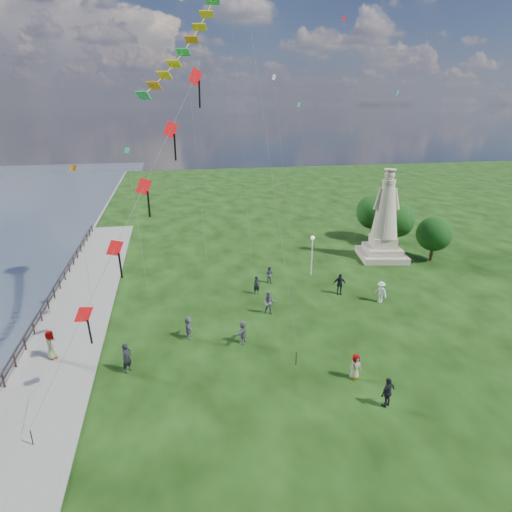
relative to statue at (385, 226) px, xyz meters
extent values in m
cube|color=slate|center=(-31.37, -10.05, -3.69)|extent=(0.30, 160.00, 0.60)
cube|color=slate|center=(-28.87, -12.05, -3.44)|extent=(5.00, 60.00, 0.10)
cylinder|color=black|center=(-31.17, -16.05, -2.99)|extent=(0.11, 0.11, 1.00)
cylinder|color=black|center=(-31.17, -14.05, -2.99)|extent=(0.11, 0.11, 1.00)
cylinder|color=black|center=(-31.17, -12.05, -2.99)|extent=(0.11, 0.11, 1.00)
cylinder|color=black|center=(-31.17, -10.05, -2.99)|extent=(0.11, 0.11, 1.00)
cylinder|color=black|center=(-31.17, -8.05, -2.99)|extent=(0.11, 0.11, 1.00)
cylinder|color=black|center=(-31.17, -6.05, -2.99)|extent=(0.11, 0.11, 1.00)
cylinder|color=black|center=(-31.17, -4.05, -2.99)|extent=(0.11, 0.11, 1.00)
cylinder|color=black|center=(-31.17, -2.05, -2.99)|extent=(0.11, 0.11, 1.00)
cylinder|color=black|center=(-31.17, -0.05, -2.99)|extent=(0.11, 0.11, 1.00)
cylinder|color=black|center=(-31.17, 1.95, -2.99)|extent=(0.11, 0.11, 1.00)
cylinder|color=black|center=(-31.17, 3.95, -2.99)|extent=(0.11, 0.11, 1.00)
cylinder|color=black|center=(-31.17, 5.95, -2.99)|extent=(0.11, 0.11, 1.00)
cylinder|color=black|center=(-31.17, 7.95, -2.99)|extent=(0.11, 0.11, 1.00)
cylinder|color=black|center=(-31.17, 9.95, -2.99)|extent=(0.11, 0.11, 1.00)
cylinder|color=black|center=(-31.17, 11.95, -2.99)|extent=(0.11, 0.11, 1.00)
cylinder|color=black|center=(-31.17, 13.95, -2.99)|extent=(0.11, 0.11, 1.00)
cylinder|color=black|center=(-31.17, 15.95, -2.99)|extent=(0.11, 0.11, 1.00)
cube|color=black|center=(-31.17, -10.05, -2.51)|extent=(0.06, 52.00, 0.06)
cube|color=black|center=(-31.17, -10.05, -2.94)|extent=(0.06, 52.00, 0.06)
cube|color=tan|center=(0.00, 0.00, -3.17)|extent=(5.31, 5.31, 0.65)
cube|color=tan|center=(0.00, 0.00, -2.52)|extent=(4.05, 4.05, 0.65)
cube|color=tan|center=(0.00, 0.00, -1.65)|extent=(2.78, 2.78, 1.08)
cylinder|color=tan|center=(0.00, 0.00, 4.51)|extent=(1.52, 1.52, 0.43)
sphere|color=tan|center=(0.00, 0.00, 5.18)|extent=(1.00, 1.00, 1.00)
cylinder|color=tan|center=(0.00, 0.00, 5.70)|extent=(1.19, 1.19, 0.11)
cylinder|color=silver|center=(-8.75, -3.07, -1.72)|extent=(0.11, 0.11, 3.55)
sphere|color=white|center=(-8.75, -3.07, 0.17)|extent=(0.36, 0.36, 0.36)
cylinder|color=#382314|center=(3.27, 3.27, -2.55)|extent=(0.36, 0.36, 1.89)
sphere|color=#0E340E|center=(3.27, 3.27, -0.42)|extent=(3.78, 3.78, 3.78)
cylinder|color=#382314|center=(4.63, -1.68, -2.61)|extent=(0.36, 0.36, 1.76)
sphere|color=#0E340E|center=(4.63, -1.68, -0.63)|extent=(3.53, 3.53, 3.53)
cylinder|color=#382314|center=(2.04, 6.53, -2.47)|extent=(0.36, 0.36, 2.05)
sphere|color=#0E340E|center=(2.04, 6.53, -0.16)|extent=(4.11, 4.11, 4.11)
imported|color=black|center=(-24.46, -15.74, -2.54)|extent=(0.79, 0.83, 1.90)
imported|color=#595960|center=(-14.46, -10.12, -2.56)|extent=(1.06, 0.87, 1.87)
imported|color=black|center=(-10.75, -21.70, -2.62)|extent=(1.15, 0.92, 1.75)
imported|color=#595960|center=(-11.40, -19.07, -2.69)|extent=(0.88, 0.67, 1.60)
imported|color=#595960|center=(-20.68, -12.46, -2.68)|extent=(0.81, 1.56, 1.62)
imported|color=black|center=(-14.63, -6.28, -2.69)|extent=(0.62, 0.45, 1.60)
imported|color=#595960|center=(-13.04, -4.04, -2.71)|extent=(0.89, 0.82, 1.56)
imported|color=silver|center=(-5.13, -9.82, -2.60)|extent=(1.04, 1.29, 1.78)
imported|color=black|center=(-7.80, -7.67, -2.58)|extent=(1.17, 0.78, 1.83)
imported|color=#595960|center=(-29.21, -13.41, -2.55)|extent=(0.86, 1.06, 1.89)
imported|color=#595960|center=(-17.14, -13.85, -2.68)|extent=(1.38, 1.62, 1.63)
cylinder|color=black|center=(-28.37, -21.05, -3.04)|extent=(0.06, 0.06, 0.90)
cube|color=red|center=(-25.87, -18.53, 1.89)|extent=(0.87, 0.64, 1.03)
cube|color=black|center=(-25.69, -18.63, 0.94)|extent=(0.10, 0.28, 1.48)
cube|color=red|center=(-24.26, -16.91, 4.71)|extent=(0.87, 0.64, 1.03)
cube|color=black|center=(-24.08, -17.01, 3.76)|extent=(0.10, 0.28, 1.48)
cube|color=red|center=(-22.65, -15.29, 7.54)|extent=(0.87, 0.64, 1.03)
cube|color=black|center=(-22.47, -15.39, 6.59)|extent=(0.10, 0.28, 1.48)
cube|color=red|center=(-21.03, -13.67, 10.36)|extent=(0.87, 0.64, 1.03)
cube|color=black|center=(-20.85, -13.77, 9.41)|extent=(0.10, 0.28, 1.48)
cube|color=red|center=(-19.42, -12.05, 13.18)|extent=(0.87, 0.64, 1.03)
cube|color=black|center=(-19.24, -12.15, 12.23)|extent=(0.10, 0.28, 1.48)
cylinder|color=black|center=(-14.37, -17.05, -3.04)|extent=(0.06, 0.06, 0.90)
cube|color=green|center=(-18.77, -16.21, 16.18)|extent=(0.70, 0.67, 0.20)
cube|color=gold|center=(-19.13, -16.75, 15.54)|extent=(0.70, 0.68, 0.21)
cube|color=gold|center=(-19.52, -17.29, 14.93)|extent=(0.69, 0.69, 0.23)
cube|color=orange|center=(-19.92, -17.83, 14.34)|extent=(0.68, 0.69, 0.25)
cube|color=green|center=(-20.34, -18.36, 13.78)|extent=(0.67, 0.69, 0.26)
cube|color=gold|center=(-20.77, -18.89, 13.27)|extent=(0.65, 0.69, 0.28)
cube|color=gold|center=(-21.21, -19.42, 12.80)|extent=(0.64, 0.68, 0.29)
cube|color=orange|center=(-21.64, -19.93, 12.38)|extent=(0.62, 0.67, 0.30)
cube|color=green|center=(-22.07, -20.44, 12.00)|extent=(0.60, 0.66, 0.31)
cube|color=teal|center=(-24.71, 0.58, 7.95)|extent=(0.51, 0.39, 0.57)
cylinder|color=#595959|center=(-24.21, -1.92, 2.25)|extent=(1.02, 5.02, 11.40)
cube|color=silver|center=(-10.90, 3.93, 14.15)|extent=(0.51, 0.39, 0.57)
cylinder|color=#595959|center=(-10.40, 1.43, 5.35)|extent=(1.02, 5.02, 17.60)
cube|color=red|center=(-3.09, 6.81, 19.84)|extent=(0.51, 0.39, 0.57)
cylinder|color=#595959|center=(-2.59, 4.31, 8.20)|extent=(1.02, 5.02, 23.29)
cylinder|color=#595959|center=(-18.56, 5.22, 8.88)|extent=(1.02, 5.02, 24.64)
cube|color=green|center=(-7.04, 8.24, 11.68)|extent=(0.51, 0.39, 0.57)
cylinder|color=#595959|center=(-6.54, 5.74, 4.12)|extent=(1.02, 5.02, 15.13)
cube|color=orange|center=(-28.84, -1.66, 6.86)|extent=(0.51, 0.39, 0.57)
cylinder|color=#595959|center=(-28.34, -4.16, 1.71)|extent=(1.02, 5.02, 10.31)
cylinder|color=#595959|center=(-14.20, 3.55, 9.30)|extent=(1.02, 5.02, 25.48)
cube|color=teal|center=(1.18, 2.37, 12.76)|extent=(0.51, 0.39, 0.57)
cylinder|color=#595959|center=(1.68, -0.13, 4.66)|extent=(1.02, 5.02, 16.21)
camera|label=1|loc=(-21.29, -38.75, 11.63)|focal=30.00mm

